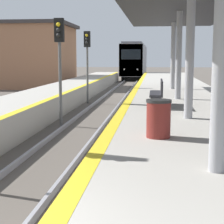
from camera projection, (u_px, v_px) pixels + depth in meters
name	position (u px, v px, depth m)	size (l,w,h in m)	color
train	(135.00, 61.00, 49.26)	(2.66, 16.86, 4.42)	black
signal_mid	(60.00, 51.00, 14.38)	(0.36, 0.31, 4.17)	#595959
signal_far	(87.00, 53.00, 21.54)	(0.36, 0.31, 4.17)	#595959
station_canopy	(185.00, 1.00, 12.49)	(4.56, 19.95, 3.74)	#99999E
trash_bin	(159.00, 118.00, 7.99)	(0.54, 0.54, 0.82)	maroon
bench	(158.00, 92.00, 13.09)	(0.44, 1.90, 0.92)	#28282D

